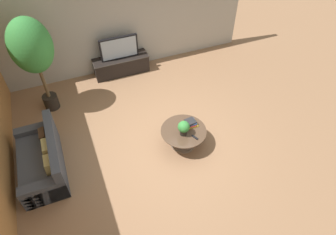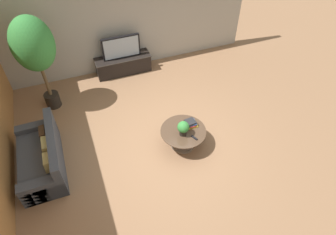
# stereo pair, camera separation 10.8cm
# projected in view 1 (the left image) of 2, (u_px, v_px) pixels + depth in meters

# --- Properties ---
(ground_plane) EXTENTS (24.00, 24.00, 0.00)m
(ground_plane) POSITION_uv_depth(u_px,v_px,m) (163.00, 142.00, 6.87)
(ground_plane) COLOR #8C6647
(back_wall_stone) EXTENTS (7.40, 0.12, 3.00)m
(back_wall_stone) POSITION_uv_depth(u_px,v_px,m) (118.00, 19.00, 7.95)
(back_wall_stone) COLOR #A39E93
(back_wall_stone) RESTS_ON ground
(media_console) EXTENTS (1.57, 0.50, 0.50)m
(media_console) POSITION_uv_depth(u_px,v_px,m) (121.00, 65.00, 8.58)
(media_console) COLOR black
(media_console) RESTS_ON ground
(television) EXTENTS (1.06, 0.13, 0.64)m
(television) POSITION_uv_depth(u_px,v_px,m) (119.00, 48.00, 8.18)
(television) COLOR black
(television) RESTS_ON media_console
(coffee_table) EXTENTS (1.00, 1.00, 0.46)m
(coffee_table) POSITION_uv_depth(u_px,v_px,m) (183.00, 135.00, 6.60)
(coffee_table) COLOR #756656
(coffee_table) RESTS_ON ground
(couch_by_wall) EXTENTS (0.84, 1.76, 0.84)m
(couch_by_wall) POSITION_uv_depth(u_px,v_px,m) (43.00, 160.00, 6.15)
(couch_by_wall) COLOR #3D424C
(couch_by_wall) RESTS_ON ground
(potted_palm_tall) EXTENTS (0.94, 0.94, 2.44)m
(potted_palm_tall) POSITION_uv_depth(u_px,v_px,m) (32.00, 49.00, 6.49)
(potted_palm_tall) COLOR black
(potted_palm_tall) RESTS_ON ground
(potted_plant_tabletop) EXTENTS (0.25, 0.25, 0.35)m
(potted_plant_tabletop) POSITION_uv_depth(u_px,v_px,m) (184.00, 128.00, 6.29)
(potted_plant_tabletop) COLOR black
(potted_plant_tabletop) RESTS_ON coffee_table
(book_stack) EXTENTS (0.27, 0.28, 0.12)m
(book_stack) POSITION_uv_depth(u_px,v_px,m) (191.00, 123.00, 6.59)
(book_stack) COLOR gold
(book_stack) RESTS_ON coffee_table
(remote_black) EXTENTS (0.10, 0.16, 0.02)m
(remote_black) POSITION_uv_depth(u_px,v_px,m) (195.00, 137.00, 6.35)
(remote_black) COLOR black
(remote_black) RESTS_ON coffee_table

